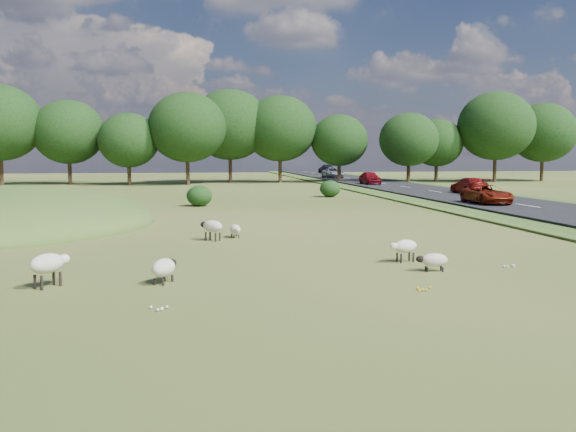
% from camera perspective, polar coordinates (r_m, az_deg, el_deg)
% --- Properties ---
extents(ground, '(160.00, 160.00, 0.00)m').
position_cam_1_polar(ground, '(43.42, -5.95, 0.68)').
color(ground, '#365219').
rests_on(ground, ground).
extents(road, '(8.00, 150.00, 0.25)m').
position_cam_1_polar(road, '(57.81, 13.68, 1.90)').
color(road, black).
rests_on(road, ground).
extents(treeline, '(96.28, 14.66, 11.70)m').
position_cam_1_polar(treeline, '(78.70, -8.21, 7.63)').
color(treeline, black).
rests_on(treeline, ground).
extents(shrubs, '(26.39, 9.57, 1.47)m').
position_cam_1_polar(shrubs, '(49.43, -7.39, 2.08)').
color(shrubs, black).
rests_on(shrubs, ground).
extents(sheep_0, '(1.15, 1.28, 0.95)m').
position_cam_1_polar(sheep_0, '(18.94, -20.53, -3.99)').
color(sheep_0, beige).
rests_on(sheep_0, ground).
extents(sheep_1, '(1.13, 0.73, 0.78)m').
position_cam_1_polar(sheep_1, '(22.16, 10.33, -2.68)').
color(sheep_1, beige).
rests_on(sheep_1, ground).
extents(sheep_2, '(1.09, 1.15, 0.87)m').
position_cam_1_polar(sheep_2, '(27.38, -6.77, -0.92)').
color(sheep_2, beige).
rests_on(sheep_2, ground).
extents(sheep_3, '(0.91, 1.28, 0.71)m').
position_cam_1_polar(sheep_3, '(18.68, -10.96, -4.53)').
color(sheep_3, beige).
rests_on(sheep_3, ground).
extents(sheep_4, '(0.56, 1.05, 0.59)m').
position_cam_1_polar(sheep_4, '(28.22, -4.71, -1.19)').
color(sheep_4, beige).
rests_on(sheep_4, ground).
extents(sheep_5, '(1.03, 0.53, 0.58)m').
position_cam_1_polar(sheep_5, '(20.66, 12.80, -3.83)').
color(sheep_5, beige).
rests_on(sheep_5, ground).
extents(car_1, '(2.06, 5.06, 1.47)m').
position_cam_1_polar(car_1, '(112.04, 3.43, 4.21)').
color(car_1, black).
rests_on(car_1, road).
extents(car_2, '(2.13, 4.62, 1.28)m').
position_cam_1_polar(car_2, '(46.12, 17.27, 1.86)').
color(car_2, maroon).
rests_on(car_2, road).
extents(car_3, '(2.35, 5.10, 1.42)m').
position_cam_1_polar(car_3, '(90.41, 4.00, 3.85)').
color(car_3, '#96989D').
rests_on(car_3, road).
extents(car_4, '(1.89, 4.66, 1.35)m').
position_cam_1_polar(car_4, '(57.66, 15.81, 2.63)').
color(car_4, maroon).
rests_on(car_4, road).
extents(car_5, '(1.71, 4.24, 1.44)m').
position_cam_1_polar(car_5, '(72.58, 7.30, 3.41)').
color(car_5, maroon).
rests_on(car_5, road).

